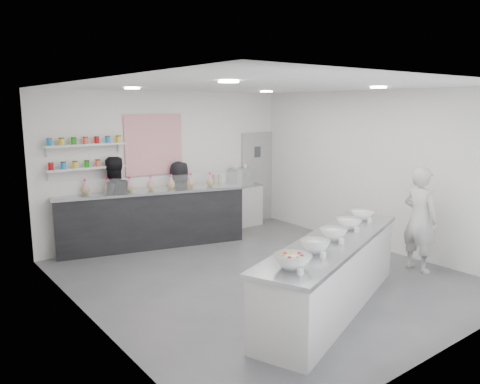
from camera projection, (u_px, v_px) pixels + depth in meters
name	position (u px, v px, depth m)	size (l,w,h in m)	color
floor	(263.00, 276.00, 7.53)	(6.00, 6.00, 0.00)	#515156
ceiling	(265.00, 86.00, 6.99)	(6.00, 6.00, 0.00)	white
back_wall	(170.00, 166.00, 9.60)	(5.50, 5.50, 0.00)	white
left_wall	(90.00, 208.00, 5.62)	(6.00, 6.00, 0.00)	white
right_wall	(374.00, 170.00, 8.90)	(6.00, 6.00, 0.00)	white
back_door	(257.00, 177.00, 11.04)	(0.88, 0.04, 2.10)	#989895
pattern_panel	(154.00, 145.00, 9.29)	(1.25, 0.03, 1.20)	#E6455B
jar_shelf_lower	(87.00, 168.00, 8.46)	(1.45, 0.22, 0.04)	silver
jar_shelf_upper	(85.00, 145.00, 8.39)	(1.45, 0.22, 0.04)	silver
preserve_jars	(86.00, 153.00, 8.39)	(1.45, 0.10, 0.56)	red
downlight_0	(229.00, 82.00, 5.37)	(0.24, 0.24, 0.02)	white
downlight_1	(379.00, 87.00, 7.05)	(0.24, 0.24, 0.02)	white
downlight_2	(132.00, 88.00, 7.41)	(0.24, 0.24, 0.02)	white
downlight_3	(266.00, 92.00, 9.08)	(0.24, 0.24, 0.02)	white
prep_counter	(332.00, 274.00, 6.30)	(3.52, 0.80, 0.96)	silver
back_bar	(152.00, 218.00, 9.08)	(3.61, 0.66, 1.12)	black
sneeze_guard	(154.00, 185.00, 8.66)	(3.56, 0.02, 0.30)	white
espresso_ledge	(236.00, 207.00, 10.54)	(1.27, 0.40, 0.94)	silver
espresso_machine	(241.00, 177.00, 10.50)	(0.49, 0.34, 0.38)	#93969E
cup_stacks	(216.00, 181.00, 10.10)	(0.24, 0.24, 0.32)	#CEAE85
prep_bowls	(334.00, 234.00, 6.20)	(2.97, 0.47, 0.15)	white
label_cards	(353.00, 248.00, 5.73)	(2.66, 0.04, 0.07)	white
cookie_bags	(151.00, 183.00, 8.95)	(2.56, 0.16, 0.28)	#D16892
woman_prep	(420.00, 219.00, 7.68)	(0.64, 0.42, 1.74)	beige
staff_left	(113.00, 204.00, 8.82)	(0.87, 0.67, 1.78)	black
staff_right	(180.00, 199.00, 9.69)	(0.78, 0.51, 1.60)	black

